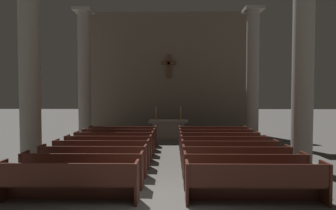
# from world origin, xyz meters

# --- Properties ---
(ground_plane) EXTENTS (80.00, 80.00, 0.00)m
(ground_plane) POSITION_xyz_m (0.00, 0.00, 0.00)
(ground_plane) COLOR #66635E
(pew_left_row_1) EXTENTS (3.18, 0.50, 0.95)m
(pew_left_row_1) POSITION_xyz_m (-2.13, -0.04, 0.48)
(pew_left_row_1) COLOR #4C2319
(pew_left_row_1) RESTS_ON ground
(pew_left_row_2) EXTENTS (3.18, 0.50, 0.95)m
(pew_left_row_2) POSITION_xyz_m (-2.13, 0.98, 0.48)
(pew_left_row_2) COLOR #4C2319
(pew_left_row_2) RESTS_ON ground
(pew_left_row_3) EXTENTS (3.18, 0.50, 0.95)m
(pew_left_row_3) POSITION_xyz_m (-2.13, 2.00, 0.48)
(pew_left_row_3) COLOR #4C2319
(pew_left_row_3) RESTS_ON ground
(pew_left_row_4) EXTENTS (3.18, 0.50, 0.95)m
(pew_left_row_4) POSITION_xyz_m (-2.13, 3.03, 0.48)
(pew_left_row_4) COLOR #4C2319
(pew_left_row_4) RESTS_ON ground
(pew_left_row_5) EXTENTS (3.18, 0.50, 0.95)m
(pew_left_row_5) POSITION_xyz_m (-2.13, 4.05, 0.48)
(pew_left_row_5) COLOR #4C2319
(pew_left_row_5) RESTS_ON ground
(pew_left_row_6) EXTENTS (3.18, 0.50, 0.95)m
(pew_left_row_6) POSITION_xyz_m (-2.13, 5.07, 0.48)
(pew_left_row_6) COLOR #4C2319
(pew_left_row_6) RESTS_ON ground
(pew_left_row_7) EXTENTS (3.18, 0.50, 0.95)m
(pew_left_row_7) POSITION_xyz_m (-2.13, 6.09, 0.48)
(pew_left_row_7) COLOR #4C2319
(pew_left_row_7) RESTS_ON ground
(pew_left_row_8) EXTENTS (3.18, 0.50, 0.95)m
(pew_left_row_8) POSITION_xyz_m (-2.13, 7.11, 0.48)
(pew_left_row_8) COLOR #4C2319
(pew_left_row_8) RESTS_ON ground
(pew_right_row_1) EXTENTS (3.18, 0.50, 0.95)m
(pew_right_row_1) POSITION_xyz_m (2.13, -0.04, 0.48)
(pew_right_row_1) COLOR #4C2319
(pew_right_row_1) RESTS_ON ground
(pew_right_row_2) EXTENTS (3.18, 0.50, 0.95)m
(pew_right_row_2) POSITION_xyz_m (2.13, 0.98, 0.48)
(pew_right_row_2) COLOR #4C2319
(pew_right_row_2) RESTS_ON ground
(pew_right_row_3) EXTENTS (3.18, 0.50, 0.95)m
(pew_right_row_3) POSITION_xyz_m (2.13, 2.00, 0.48)
(pew_right_row_3) COLOR #4C2319
(pew_right_row_3) RESTS_ON ground
(pew_right_row_4) EXTENTS (3.18, 0.50, 0.95)m
(pew_right_row_4) POSITION_xyz_m (2.13, 3.03, 0.48)
(pew_right_row_4) COLOR #4C2319
(pew_right_row_4) RESTS_ON ground
(pew_right_row_5) EXTENTS (3.18, 0.50, 0.95)m
(pew_right_row_5) POSITION_xyz_m (2.13, 4.05, 0.48)
(pew_right_row_5) COLOR #4C2319
(pew_right_row_5) RESTS_ON ground
(pew_right_row_6) EXTENTS (3.18, 0.50, 0.95)m
(pew_right_row_6) POSITION_xyz_m (2.13, 5.07, 0.48)
(pew_right_row_6) COLOR #4C2319
(pew_right_row_6) RESTS_ON ground
(pew_right_row_7) EXTENTS (3.18, 0.50, 0.95)m
(pew_right_row_7) POSITION_xyz_m (2.13, 6.09, 0.48)
(pew_right_row_7) COLOR #4C2319
(pew_right_row_7) RESTS_ON ground
(pew_right_row_8) EXTENTS (3.18, 0.50, 0.95)m
(pew_right_row_8) POSITION_xyz_m (2.13, 7.11, 0.48)
(pew_right_row_8) COLOR #4C2319
(pew_right_row_8) RESTS_ON ground
(column_left_nearest) EXTENTS (0.99, 0.99, 6.98)m
(column_left_nearest) POSITION_xyz_m (-4.47, 2.93, 3.40)
(column_left_nearest) COLOR #9E998E
(column_left_nearest) RESTS_ON ground
(column_right_nearest) EXTENTS (0.99, 0.99, 6.98)m
(column_right_nearest) POSITION_xyz_m (4.47, 2.93, 3.40)
(column_right_nearest) COLOR #9E998E
(column_right_nearest) RESTS_ON ground
(column_left_second) EXTENTS (0.99, 0.99, 6.98)m
(column_left_second) POSITION_xyz_m (-4.47, 8.78, 3.40)
(column_left_second) COLOR #9E998E
(column_left_second) RESTS_ON ground
(column_right_second) EXTENTS (0.99, 0.99, 6.98)m
(column_right_second) POSITION_xyz_m (4.47, 8.78, 3.40)
(column_right_second) COLOR #9E998E
(column_right_second) RESTS_ON ground
(altar) EXTENTS (2.20, 0.90, 1.01)m
(altar) POSITION_xyz_m (0.00, 9.60, 0.53)
(altar) COLOR #A8A399
(altar) RESTS_ON ground
(candlestick_left) EXTENTS (0.16, 0.16, 0.77)m
(candlestick_left) POSITION_xyz_m (-0.70, 9.60, 1.26)
(candlestick_left) COLOR #B79338
(candlestick_left) RESTS_ON altar
(candlestick_right) EXTENTS (0.16, 0.16, 0.77)m
(candlestick_right) POSITION_xyz_m (0.70, 9.60, 1.26)
(candlestick_right) COLOR #B79338
(candlestick_right) RESTS_ON altar
(apse_with_cross) EXTENTS (9.99, 0.43, 7.61)m
(apse_with_cross) POSITION_xyz_m (0.00, 11.71, 3.80)
(apse_with_cross) COLOR #706656
(apse_with_cross) RESTS_ON ground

